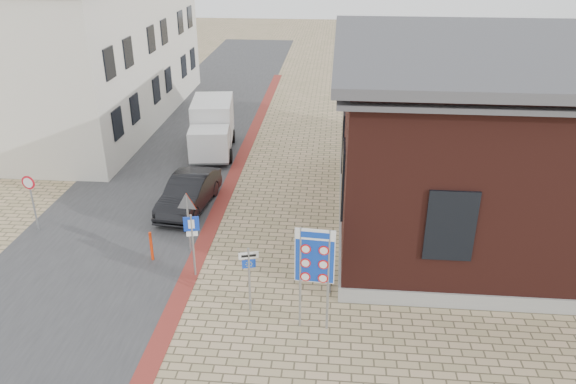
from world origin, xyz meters
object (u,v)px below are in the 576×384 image
at_px(sedan, 189,193).
at_px(bollard, 151,246).
at_px(essen_sign, 249,271).
at_px(parking_sign, 192,235).
at_px(box_truck, 212,127).
at_px(border_sign, 315,258).

xyz_separation_m(sedan, bollard, (-0.30, -4.05, -0.15)).
height_order(sedan, essen_sign, essen_sign).
height_order(sedan, parking_sign, parking_sign).
height_order(box_truck, border_sign, border_sign).
bearing_deg(bollard, box_truck, 90.47).
xyz_separation_m(sedan, box_truck, (-0.39, 6.43, 0.62)).
distance_m(essen_sign, parking_sign, 2.70).
xyz_separation_m(border_sign, essen_sign, (-1.92, 0.61, -0.92)).
relative_size(sedan, parking_sign, 1.87).
relative_size(border_sign, bollard, 2.95).
relative_size(essen_sign, bollard, 1.98).
height_order(essen_sign, parking_sign, parking_sign).
height_order(box_truck, bollard, box_truck).
xyz_separation_m(essen_sign, parking_sign, (-2.10, 1.70, 0.11)).
relative_size(box_truck, border_sign, 1.57).
xyz_separation_m(box_truck, essen_sign, (3.89, -12.98, 0.10)).
bearing_deg(parking_sign, sedan, 92.32).
height_order(box_truck, parking_sign, box_truck).
bearing_deg(parking_sign, border_sign, -43.71).
height_order(border_sign, parking_sign, border_sign).
distance_m(sedan, box_truck, 6.47).
bearing_deg(essen_sign, border_sign, -33.54).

